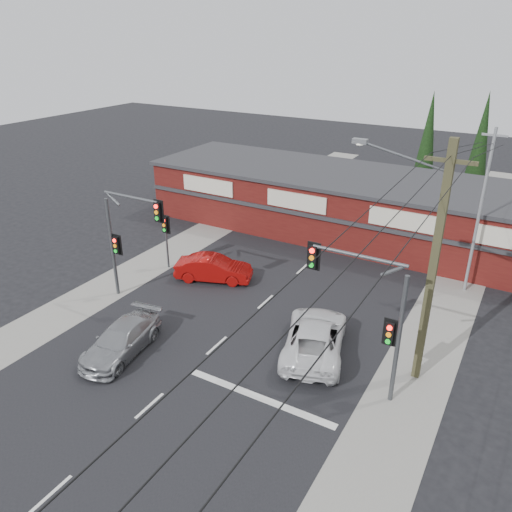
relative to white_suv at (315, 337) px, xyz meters
The scene contains 18 objects.
ground 4.83m from the white_suv, 148.67° to the right, with size 120.00×120.00×0.00m, color black.
road_strip 4.85m from the white_suv, 148.27° to the left, with size 14.00×70.00×0.01m, color black.
verge_left 12.85m from the white_suv, 168.67° to the left, with size 3.00×70.00×0.02m, color gray.
verge_right 5.15m from the white_suv, 29.65° to the left, with size 3.00×70.00×0.02m, color gray.
stop_line 4.09m from the white_suv, 98.21° to the right, with size 6.50×0.35×0.01m, color silver.
white_suv is the anchor object (origin of this frame).
silver_suv 8.68m from the white_suv, 149.18° to the right, with size 1.88×4.63×1.34m, color #9C9FA1.
red_sedan 8.70m from the white_suv, 155.91° to the left, with size 1.53×4.39×1.45m, color #980B09.
lane_dashes 4.99m from the white_suv, 145.74° to the left, with size 0.12×48.11×0.01m.
shop_building 15.43m from the white_suv, 109.26° to the left, with size 27.30×8.40×4.22m.
conifer_near 22.04m from the white_suv, 91.53° to the left, with size 1.80×1.80×9.25m.
conifer_far 24.16m from the white_suv, 82.91° to the left, with size 1.80×1.80×9.25m.
traffic_mast_left 10.98m from the white_suv, behind, with size 3.77×0.27×5.97m.
traffic_mast_right 4.48m from the white_suv, 27.91° to the right, with size 3.96×0.27×5.97m.
pedestal_signal 11.93m from the white_suv, 162.64° to the left, with size 0.55×0.27×3.38m.
utility_pole 6.33m from the white_suv, ahead, with size 4.38×0.59×10.00m.
steel_pole 11.42m from the white_suv, 62.64° to the left, with size 1.20×0.16×9.00m.
power_lines 10.60m from the white_suv, 48.36° to the right, with size 2.01×29.00×1.22m.
Camera 1 is at (11.18, -15.11, 13.42)m, focal length 35.00 mm.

